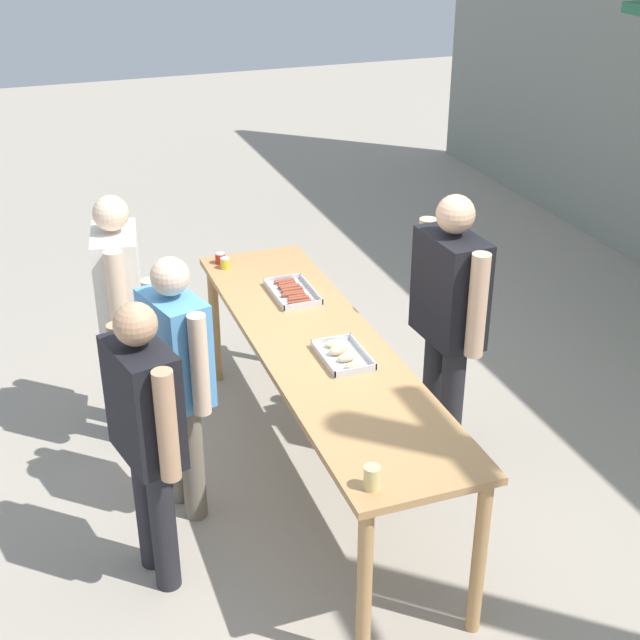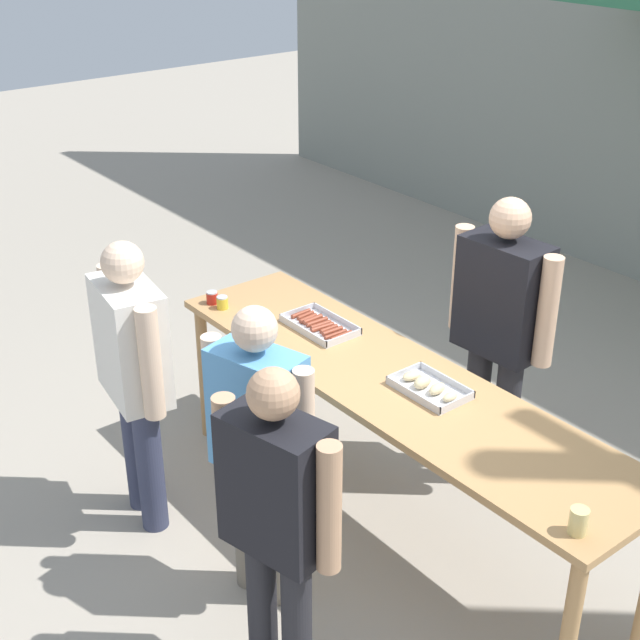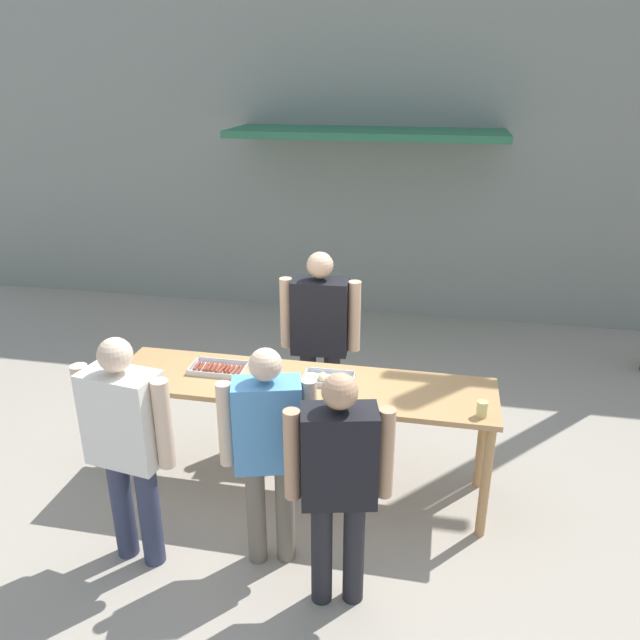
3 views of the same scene
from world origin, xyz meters
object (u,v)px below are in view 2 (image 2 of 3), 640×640
object	(u,v)px
condiment_jar_mustard	(212,298)
person_customer_with_cup	(276,511)
beer_cup	(578,521)
person_customer_holding_hotdog	(133,365)
food_tray_buns	(429,387)
person_server_behind_table	(500,320)
condiment_jar_ketchup	(222,303)
person_customer_waiting_in_line	(258,434)
food_tray_sausages	(320,325)

from	to	relation	value
condiment_jar_mustard	person_customer_with_cup	size ratio (longest dim) A/B	0.05
beer_cup	person_customer_holding_hotdog	bearing A→B (deg)	-161.54
condiment_jar_mustard	beer_cup	distance (m)	2.61
food_tray_buns	person_customer_holding_hotdog	bearing A→B (deg)	-136.72
person_server_behind_table	condiment_jar_ketchup	bearing A→B (deg)	-142.20
food_tray_buns	person_customer_holding_hotdog	distance (m)	1.50
person_server_behind_table	person_customer_with_cup	distance (m)	1.93
condiment_jar_mustard	person_customer_waiting_in_line	bearing A→B (deg)	-23.71
person_customer_holding_hotdog	person_customer_with_cup	world-z (taller)	person_customer_holding_hotdog
person_customer_with_cup	person_customer_waiting_in_line	xyz separation A→B (m)	(-0.49, 0.26, -0.00)
food_tray_sausages	condiment_jar_ketchup	bearing A→B (deg)	-152.15
condiment_jar_ketchup	person_customer_holding_hotdog	world-z (taller)	person_customer_holding_hotdog
beer_cup	person_customer_with_cup	size ratio (longest dim) A/B	0.07
food_tray_sausages	condiment_jar_mustard	distance (m)	0.71
person_customer_holding_hotdog	person_customer_waiting_in_line	size ratio (longest dim) A/B	1.04
condiment_jar_ketchup	condiment_jar_mustard	bearing A→B (deg)	-173.68
condiment_jar_ketchup	person_customer_with_cup	bearing A→B (deg)	-26.27
person_customer_with_cup	condiment_jar_mustard	bearing A→B (deg)	-37.95
condiment_jar_mustard	person_server_behind_table	world-z (taller)	person_server_behind_table
food_tray_sausages	person_server_behind_table	size ratio (longest dim) A/B	0.25
food_tray_sausages	person_customer_with_cup	size ratio (longest dim) A/B	0.27
condiment_jar_ketchup	person_server_behind_table	size ratio (longest dim) A/B	0.04
person_customer_holding_hotdog	person_customer_with_cup	size ratio (longest dim) A/B	1.03
food_tray_buns	person_customer_waiting_in_line	distance (m)	0.89
person_customer_with_cup	food_tray_buns	bearing A→B (deg)	-89.24
food_tray_buns	person_customer_holding_hotdog	size ratio (longest dim) A/B	0.23
beer_cup	person_customer_with_cup	distance (m)	1.17
condiment_jar_mustard	person_server_behind_table	bearing A→B (deg)	39.04
person_customer_with_cup	person_customer_waiting_in_line	world-z (taller)	person_customer_with_cup
food_tray_buns	condiment_jar_mustard	size ratio (longest dim) A/B	5.00
food_tray_buns	person_customer_holding_hotdog	xyz separation A→B (m)	(-1.09, -1.03, -0.00)
food_tray_sausages	person_server_behind_table	world-z (taller)	person_server_behind_table
person_server_behind_table	person_customer_waiting_in_line	world-z (taller)	person_server_behind_table
condiment_jar_ketchup	person_server_behind_table	distance (m)	1.58
person_server_behind_table	person_customer_with_cup	world-z (taller)	person_server_behind_table
food_tray_sausages	person_customer_waiting_in_line	world-z (taller)	person_customer_waiting_in_line
food_tray_sausages	food_tray_buns	size ratio (longest dim) A/B	1.13
condiment_jar_ketchup	food_tray_sausages	bearing A→B (deg)	27.85
condiment_jar_ketchup	person_server_behind_table	world-z (taller)	person_server_behind_table
person_customer_waiting_in_line	beer_cup	bearing A→B (deg)	-172.50
food_tray_buns	person_customer_waiting_in_line	size ratio (longest dim) A/B	0.24
food_tray_sausages	person_server_behind_table	bearing A→B (deg)	49.02
person_server_behind_table	beer_cup	bearing A→B (deg)	-41.54
food_tray_sausages	beer_cup	distance (m)	1.99
condiment_jar_ketchup	person_customer_waiting_in_line	distance (m)	1.32
condiment_jar_ketchup	person_customer_holding_hotdog	distance (m)	0.80
condiment_jar_mustard	person_customer_waiting_in_line	xyz separation A→B (m)	(1.28, -0.56, -0.05)
food_tray_buns	beer_cup	distance (m)	1.14
person_customer_waiting_in_line	condiment_jar_mustard	bearing A→B (deg)	-39.47
person_server_behind_table	condiment_jar_mustard	bearing A→B (deg)	-144.06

